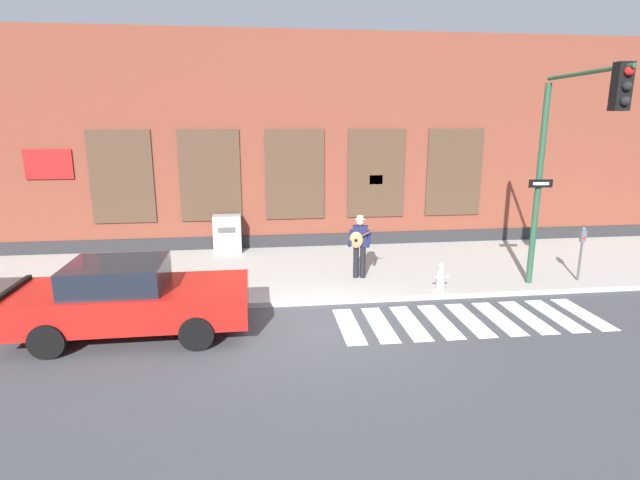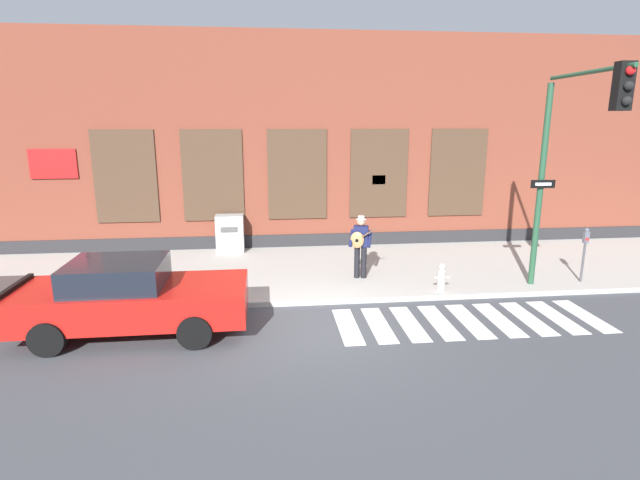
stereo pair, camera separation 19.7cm
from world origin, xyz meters
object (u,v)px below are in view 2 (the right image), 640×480
Objects in this scene: traffic_light at (570,145)px; parking_meter at (585,247)px; fire_hydrant at (442,277)px; busker at (360,243)px; red_car at (129,297)px; utility_box at (230,233)px.

traffic_light is 3.60× the size of parking_meter.
fire_hydrant is at bearing 159.94° from traffic_light.
parking_meter is at bearing -9.40° from busker.
red_car is 7.23m from fire_hydrant.
parking_meter is 1.20× the size of utility_box.
parking_meter is at bearing 3.97° from fire_hydrant.
traffic_light reaches higher than parking_meter.
utility_box is at bearing 156.20° from parking_meter.
red_car is 3.85× the size of utility_box.
parking_meter reaches higher than fire_hydrant.
traffic_light is at bearing -20.06° from fire_hydrant.
red_car is 6.58× the size of fire_hydrant.
parking_meter is (5.71, -0.95, -0.02)m from busker.
traffic_light reaches higher than utility_box.
fire_hydrant is at bearing -33.66° from busker.
busker is at bearing 170.60° from parking_meter.
fire_hydrant is (1.82, -1.22, -0.62)m from busker.
parking_meter is 3.94m from fire_hydrant.
parking_meter is 10.20m from utility_box.
busker is 1.41× the size of utility_box.
parking_meter reaches higher than red_car.
traffic_light is at bearing 3.54° from red_car.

